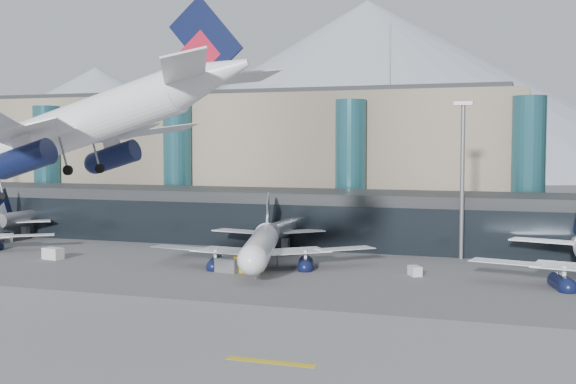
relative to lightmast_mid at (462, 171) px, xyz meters
The scene contains 15 objects.
ground 58.41m from the lightmast_mid, 122.01° to the right, with size 900.00×900.00×0.00m, color #515154.
runway_strip 71.25m from the lightmast_mid, 115.46° to the right, with size 400.00×40.00×0.04m, color slate.
runway_markings 71.24m from the lightmast_mid, 115.46° to the right, with size 128.00×1.00×0.02m.
concourse 32.94m from the lightmast_mid, 162.04° to the left, with size 170.00×27.00×10.00m.
terminal_main 69.21m from the lightmast_mid, 142.63° to the left, with size 130.00×30.00×31.00m.
teal_towers 51.97m from the lightmast_mid, 149.97° to the left, with size 116.40×19.40×46.00m.
mountain_ridge 333.77m from the lightmast_mid, 92.42° to the left, with size 910.00×400.00×110.00m.
lightmast_mid is the anchor object (origin of this frame).
hero_jet 68.24m from the lightmast_mid, 114.38° to the right, with size 35.52×36.76×11.83m.
jet_parked_mid 34.22m from the lightmast_mid, 151.60° to the right, with size 35.14×36.71×11.78m.
veh_a 68.02m from the lightmast_mid, 161.04° to the right, with size 3.30×1.86×1.86m, color silver.
veh_c 41.34m from the lightmast_mid, 142.77° to the right, with size 3.57×1.88×1.98m, color #525257.
veh_f 86.32m from the lightmast_mid, behind, with size 3.00×1.59×1.68m, color #525257.
veh_g 22.89m from the lightmast_mid, 105.16° to the right, with size 2.38×1.39×1.39m, color silver.
veh_h 38.24m from the lightmast_mid, 142.69° to the right, with size 4.04×2.13×2.23m, color yellow.
Camera 1 is at (40.83, -71.72, 18.46)m, focal length 45.00 mm.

